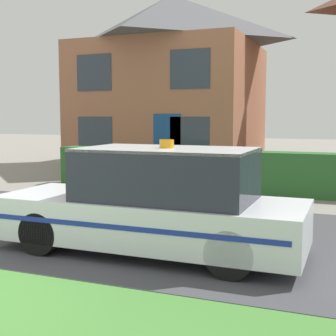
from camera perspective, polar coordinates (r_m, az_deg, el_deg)
The scene contains 4 objects.
road_strip at distance 8.69m, azimuth -8.02°, elevation -7.07°, with size 28.00×5.21×0.01m, color #424247.
garden_hedge at distance 12.43m, azimuth 8.59°, elevation -0.49°, with size 10.57×0.73×1.11m, color #2D662D.
police_car at distance 6.83m, azimuth -1.61°, elevation -4.31°, with size 4.53×1.62×1.67m.
house_left at distance 19.19m, azimuth 0.39°, elevation 10.68°, with size 6.93×6.27×6.81m.
Camera 1 is at (4.18, -3.70, 2.00)m, focal length 50.00 mm.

